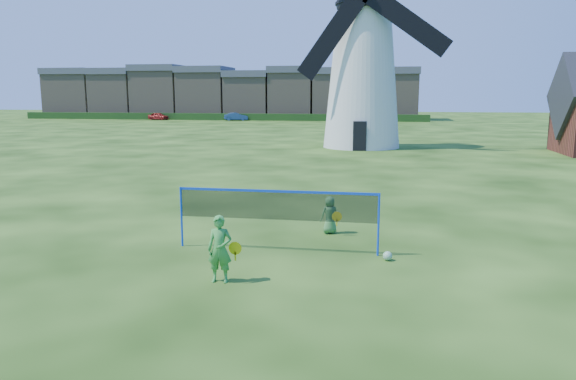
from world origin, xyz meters
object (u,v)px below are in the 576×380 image
Objects in this scene: badminton_net at (277,206)px; car_left at (158,116)px; player_boy at (330,215)px; play_ball at (387,256)px; car_right at (236,117)px; windmill at (363,66)px; player_girl at (220,249)px.

car_left is (-30.73, 64.75, -0.59)m from badminton_net.
player_boy is at bearing 59.83° from badminton_net.
badminton_net is at bearing 34.99° from player_boy.
play_ball is 0.06× the size of car_right.
play_ball is at bearing 99.82° from player_boy.
windmill is 30.39m from player_girl.
badminton_net is 2.94m from play_ball.
badminton_net is 2.34m from player_boy.
player_girl is (-0.73, -2.46, -0.43)m from badminton_net.
player_girl is 4.80m from player_boy.
player_girl is 0.41× the size of car_right.
car_left is at bearing 115.39° from badminton_net.
play_ball is 73.20m from car_left.
windmill reaches higher than play_ball.
car_left is 11.95m from car_right.
player_boy is 66.28m from car_right.
car_right is at bearing 108.18° from play_ball.
car_left is at bearing 80.33° from car_right.
windmill reaches higher than player_boy.
car_left reaches higher than player_boy.
player_girl is 73.60m from car_left.
windmill is 28.44m from play_ball.
player_boy is (0.15, -25.49, -5.31)m from windmill.
player_boy is (1.14, 1.95, -0.61)m from badminton_net.
badminton_net is at bearing -137.92° from car_left.
car_left is at bearing -87.94° from player_boy.
badminton_net is 1.55× the size of car_left.
windmill is at bearing 84.93° from player_girl.
player_girl reaches higher than play_ball.
car_right is at bearing 117.67° from windmill.
windmill is 15.76× the size of player_boy.
car_right is at bearing 103.17° from player_girl.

